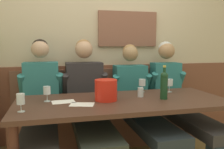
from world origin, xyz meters
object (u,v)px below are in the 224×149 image
object	(u,v)px
person_center_left_seat	(40,105)
wine_bottle_green_tall	(164,84)
person_left_seat	(179,97)
wall_bench	(106,121)
person_right_seat	(89,102)
wine_glass_mid_right	(47,91)
water_tumbler_right	(141,92)
wine_glass_center_front	(169,83)
wine_glass_by_bottle	(21,99)
dining_table	(123,108)
ice_bucket	(106,90)
wine_glass_left_end	(142,83)
person_center_right_seat	(140,102)

from	to	relation	value
person_center_left_seat	wine_bottle_green_tall	world-z (taller)	person_center_left_seat
person_left_seat	wine_bottle_green_tall	bearing A→B (deg)	-134.64
wall_bench	person_center_left_seat	distance (m)	0.94
person_left_seat	person_right_seat	bearing A→B (deg)	179.14
wine_glass_mid_right	water_tumbler_right	xyz separation A→B (m)	(0.92, -0.03, -0.05)
wine_bottle_green_tall	water_tumbler_right	distance (m)	0.25
wine_glass_center_front	water_tumbler_right	world-z (taller)	wine_glass_center_front
water_tumbler_right	wine_glass_by_bottle	bearing A→B (deg)	-165.57
wall_bench	person_right_seat	xyz separation A→B (m)	(-0.28, -0.37, 0.36)
dining_table	wine_glass_by_bottle	bearing A→B (deg)	-167.55
person_right_seat	person_left_seat	world-z (taller)	person_right_seat
person_center_left_seat	person_left_seat	xyz separation A→B (m)	(1.59, -0.01, -0.00)
dining_table	person_center_left_seat	distance (m)	0.86
wall_bench	person_left_seat	distance (m)	0.96
wine_bottle_green_tall	wine_glass_mid_right	bearing A→B (deg)	171.12
dining_table	ice_bucket	bearing A→B (deg)	172.30
wine_glass_mid_right	wine_bottle_green_tall	bearing A→B (deg)	-8.88
person_left_seat	wine_bottle_green_tall	world-z (taller)	person_left_seat
water_tumbler_right	wine_glass_left_end	bearing A→B (deg)	65.46
ice_bucket	wine_glass_left_end	world-z (taller)	ice_bucket
wine_glass_mid_right	water_tumbler_right	bearing A→B (deg)	-1.62
person_center_left_seat	wine_glass_center_front	size ratio (longest dim) A/B	9.06
wine_glass_by_bottle	wine_glass_left_end	size ratio (longest dim) A/B	1.01
wine_glass_by_bottle	water_tumbler_right	xyz separation A→B (m)	(1.11, 0.29, -0.05)
person_center_left_seat	person_right_seat	xyz separation A→B (m)	(0.50, 0.01, 0.00)
wall_bench	water_tumbler_right	distance (m)	0.85
ice_bucket	wine_glass_mid_right	xyz separation A→B (m)	(-0.54, 0.09, -0.00)
wine_bottle_green_tall	wine_glass_center_front	xyz separation A→B (m)	(0.22, 0.30, -0.04)
dining_table	person_right_seat	size ratio (longest dim) A/B	1.49
person_right_seat	water_tumbler_right	distance (m)	0.58
person_center_left_seat	wine_glass_left_end	bearing A→B (deg)	-1.82
dining_table	ice_bucket	distance (m)	0.24
ice_bucket	wine_bottle_green_tall	size ratio (longest dim) A/B	0.64
person_center_left_seat	water_tumbler_right	size ratio (longest dim) A/B	14.27
wine_bottle_green_tall	wine_glass_by_bottle	xyz separation A→B (m)	(-1.29, -0.14, -0.05)
person_left_seat	dining_table	bearing A→B (deg)	-156.17
person_right_seat	person_left_seat	bearing A→B (deg)	-0.86
person_left_seat	wine_glass_by_bottle	bearing A→B (deg)	-161.99
ice_bucket	wine_bottle_green_tall	distance (m)	0.57
wall_bench	person_left_seat	size ratio (longest dim) A/B	1.72
person_left_seat	wine_bottle_green_tall	xyz separation A→B (m)	(-0.41, -0.41, 0.24)
wall_bench	person_left_seat	bearing A→B (deg)	-25.66
dining_table	person_right_seat	distance (m)	0.46
dining_table	person_center_right_seat	xyz separation A→B (m)	(0.31, 0.35, -0.04)
person_left_seat	wine_glass_center_front	xyz separation A→B (m)	(-0.19, -0.11, 0.20)
wall_bench	wine_glass_left_end	distance (m)	0.76
person_center_left_seat	wall_bench	bearing A→B (deg)	25.73
wine_glass_mid_right	person_center_left_seat	bearing A→B (deg)	106.93
dining_table	person_left_seat	bearing A→B (deg)	23.83
wine_bottle_green_tall	water_tumbler_right	world-z (taller)	wine_bottle_green_tall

